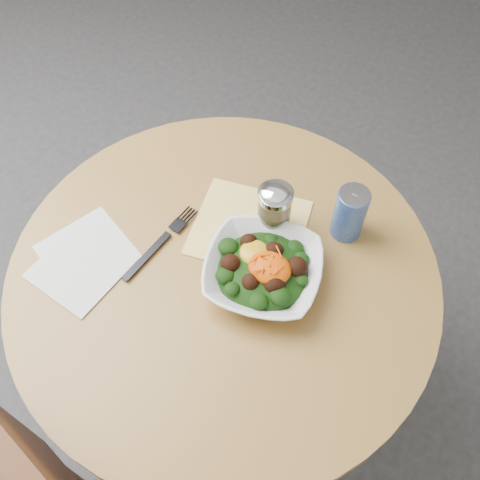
# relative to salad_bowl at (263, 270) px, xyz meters

# --- Properties ---
(ground) EXTENTS (6.00, 6.00, 0.00)m
(ground) POSITION_rel_salad_bowl_xyz_m (-0.08, -0.02, -0.78)
(ground) COLOR #313033
(ground) RESTS_ON ground
(table) EXTENTS (0.90, 0.90, 0.75)m
(table) POSITION_rel_salad_bowl_xyz_m (-0.08, -0.02, -0.23)
(table) COLOR black
(table) RESTS_ON ground
(cloth_napkin) EXTENTS (0.27, 0.25, 0.00)m
(cloth_napkin) POSITION_rel_salad_bowl_xyz_m (-0.08, 0.10, -0.03)
(cloth_napkin) COLOR yellow
(cloth_napkin) RESTS_ON table
(paper_napkins) EXTENTS (0.23, 0.25, 0.00)m
(paper_napkins) POSITION_rel_salad_bowl_xyz_m (-0.36, -0.13, -0.03)
(paper_napkins) COLOR silver
(paper_napkins) RESTS_ON table
(salad_bowl) EXTENTS (0.28, 0.28, 0.09)m
(salad_bowl) POSITION_rel_salad_bowl_xyz_m (0.00, 0.00, 0.00)
(salad_bowl) COLOR white
(salad_bowl) RESTS_ON table
(fork) EXTENTS (0.06, 0.23, 0.00)m
(fork) POSITION_rel_salad_bowl_xyz_m (-0.23, -0.01, -0.03)
(fork) COLOR black
(fork) RESTS_ON table
(spice_shaker) EXTENTS (0.07, 0.07, 0.13)m
(spice_shaker) POSITION_rel_salad_bowl_xyz_m (-0.03, 0.13, 0.03)
(spice_shaker) COLOR silver
(spice_shaker) RESTS_ON table
(beverage_can) EXTENTS (0.07, 0.07, 0.13)m
(beverage_can) POSITION_rel_salad_bowl_xyz_m (0.11, 0.19, 0.03)
(beverage_can) COLOR #0D2A95
(beverage_can) RESTS_ON table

